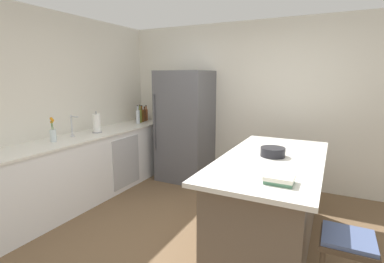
{
  "coord_description": "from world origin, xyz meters",
  "views": [
    {
      "loc": [
        1.02,
        -2.37,
        1.73
      ],
      "look_at": [
        -0.7,
        1.05,
        1.0
      ],
      "focal_mm": 26.72,
      "sensor_mm": 36.0,
      "label": 1
    }
  ],
  "objects_px": {
    "flower_vase": "(53,133)",
    "syrup_bottle": "(145,115)",
    "olive_oil_bottle": "(140,116)",
    "mixing_bowl": "(273,152)",
    "refrigerator": "(185,126)",
    "cookbook_stack": "(279,179)",
    "bar_stool": "(347,251)",
    "whiskey_bottle": "(142,115)",
    "sink_faucet": "(72,125)",
    "kitchen_island": "(270,200)",
    "soda_bottle": "(138,116)",
    "paper_towel_roll": "(97,123)",
    "vinegar_bottle": "(146,114)"
  },
  "relations": [
    {
      "from": "flower_vase",
      "to": "syrup_bottle",
      "type": "relative_size",
      "value": 1.16
    },
    {
      "from": "olive_oil_bottle",
      "to": "mixing_bowl",
      "type": "xyz_separation_m",
      "value": [
        2.55,
        -1.16,
        -0.09
      ]
    },
    {
      "from": "refrigerator",
      "to": "cookbook_stack",
      "type": "distance_m",
      "value": 2.78
    },
    {
      "from": "olive_oil_bottle",
      "to": "mixing_bowl",
      "type": "relative_size",
      "value": 1.27
    },
    {
      "from": "flower_vase",
      "to": "olive_oil_bottle",
      "type": "xyz_separation_m",
      "value": [
        0.04,
        1.74,
        0.02
      ]
    },
    {
      "from": "flower_vase",
      "to": "mixing_bowl",
      "type": "distance_m",
      "value": 2.66
    },
    {
      "from": "olive_oil_bottle",
      "to": "bar_stool",
      "type": "bearing_deg",
      "value": -31.22
    },
    {
      "from": "refrigerator",
      "to": "whiskey_bottle",
      "type": "relative_size",
      "value": 6.13
    },
    {
      "from": "bar_stool",
      "to": "syrup_bottle",
      "type": "relative_size",
      "value": 2.4
    },
    {
      "from": "sink_faucet",
      "to": "flower_vase",
      "type": "bearing_deg",
      "value": -86.59
    },
    {
      "from": "syrup_bottle",
      "to": "mixing_bowl",
      "type": "bearing_deg",
      "value": -27.31
    },
    {
      "from": "kitchen_island",
      "to": "syrup_bottle",
      "type": "xyz_separation_m",
      "value": [
        -2.59,
        1.4,
        0.57
      ]
    },
    {
      "from": "sink_faucet",
      "to": "cookbook_stack",
      "type": "xyz_separation_m",
      "value": [
        2.81,
        -0.49,
        -0.13
      ]
    },
    {
      "from": "refrigerator",
      "to": "soda_bottle",
      "type": "distance_m",
      "value": 0.86
    },
    {
      "from": "syrup_bottle",
      "to": "cookbook_stack",
      "type": "distance_m",
      "value": 3.48
    },
    {
      "from": "flower_vase",
      "to": "kitchen_island",
      "type": "bearing_deg",
      "value": 11.17
    },
    {
      "from": "flower_vase",
      "to": "paper_towel_roll",
      "type": "distance_m",
      "value": 0.7
    },
    {
      "from": "whiskey_bottle",
      "to": "kitchen_island",
      "type": "bearing_deg",
      "value": -26.88
    },
    {
      "from": "olive_oil_bottle",
      "to": "cookbook_stack",
      "type": "bearing_deg",
      "value": -34.81
    },
    {
      "from": "whiskey_bottle",
      "to": "olive_oil_bottle",
      "type": "relative_size",
      "value": 0.94
    },
    {
      "from": "bar_stool",
      "to": "mixing_bowl",
      "type": "height_order",
      "value": "mixing_bowl"
    },
    {
      "from": "refrigerator",
      "to": "vinegar_bottle",
      "type": "bearing_deg",
      "value": 169.84
    },
    {
      "from": "flower_vase",
      "to": "whiskey_bottle",
      "type": "distance_m",
      "value": 1.83
    },
    {
      "from": "soda_bottle",
      "to": "kitchen_island",
      "type": "bearing_deg",
      "value": -23.96
    },
    {
      "from": "syrup_bottle",
      "to": "olive_oil_bottle",
      "type": "distance_m",
      "value": 0.18
    },
    {
      "from": "whiskey_bottle",
      "to": "cookbook_stack",
      "type": "bearing_deg",
      "value": -35.77
    },
    {
      "from": "kitchen_island",
      "to": "whiskey_bottle",
      "type": "relative_size",
      "value": 6.82
    },
    {
      "from": "refrigerator",
      "to": "syrup_bottle",
      "type": "xyz_separation_m",
      "value": [
        -0.88,
        0.06,
        0.12
      ]
    },
    {
      "from": "kitchen_island",
      "to": "whiskey_bottle",
      "type": "height_order",
      "value": "whiskey_bottle"
    },
    {
      "from": "flower_vase",
      "to": "whiskey_bottle",
      "type": "height_order",
      "value": "flower_vase"
    },
    {
      "from": "sink_faucet",
      "to": "cookbook_stack",
      "type": "bearing_deg",
      "value": -9.96
    },
    {
      "from": "sink_faucet",
      "to": "vinegar_bottle",
      "type": "height_order",
      "value": "sink_faucet"
    },
    {
      "from": "bar_stool",
      "to": "mixing_bowl",
      "type": "distance_m",
      "value": 1.16
    },
    {
      "from": "flower_vase",
      "to": "cookbook_stack",
      "type": "distance_m",
      "value": 2.8
    },
    {
      "from": "sink_faucet",
      "to": "whiskey_bottle",
      "type": "height_order",
      "value": "same"
    },
    {
      "from": "sink_faucet",
      "to": "kitchen_island",
      "type": "bearing_deg",
      "value": 4.25
    },
    {
      "from": "vinegar_bottle",
      "to": "mixing_bowl",
      "type": "distance_m",
      "value": 2.99
    },
    {
      "from": "refrigerator",
      "to": "vinegar_bottle",
      "type": "relative_size",
      "value": 6.53
    },
    {
      "from": "paper_towel_roll",
      "to": "kitchen_island",
      "type": "bearing_deg",
      "value": -4.1
    },
    {
      "from": "sink_faucet",
      "to": "vinegar_bottle",
      "type": "xyz_separation_m",
      "value": [
        -0.0,
        1.7,
        -0.05
      ]
    },
    {
      "from": "olive_oil_bottle",
      "to": "soda_bottle",
      "type": "bearing_deg",
      "value": -74.98
    },
    {
      "from": "paper_towel_roll",
      "to": "whiskey_bottle",
      "type": "height_order",
      "value": "paper_towel_roll"
    },
    {
      "from": "kitchen_island",
      "to": "paper_towel_roll",
      "type": "distance_m",
      "value": 2.64
    },
    {
      "from": "refrigerator",
      "to": "whiskey_bottle",
      "type": "height_order",
      "value": "refrigerator"
    },
    {
      "from": "kitchen_island",
      "to": "mixing_bowl",
      "type": "height_order",
      "value": "mixing_bowl"
    },
    {
      "from": "kitchen_island",
      "to": "sink_faucet",
      "type": "xyz_separation_m",
      "value": [
        -2.63,
        -0.2,
        0.62
      ]
    },
    {
      "from": "vinegar_bottle",
      "to": "syrup_bottle",
      "type": "distance_m",
      "value": 0.11
    },
    {
      "from": "whiskey_bottle",
      "to": "sink_faucet",
      "type": "bearing_deg",
      "value": -91.24
    },
    {
      "from": "soda_bottle",
      "to": "mixing_bowl",
      "type": "height_order",
      "value": "soda_bottle"
    },
    {
      "from": "bar_stool",
      "to": "kitchen_island",
      "type": "bearing_deg",
      "value": 132.64
    }
  ]
}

